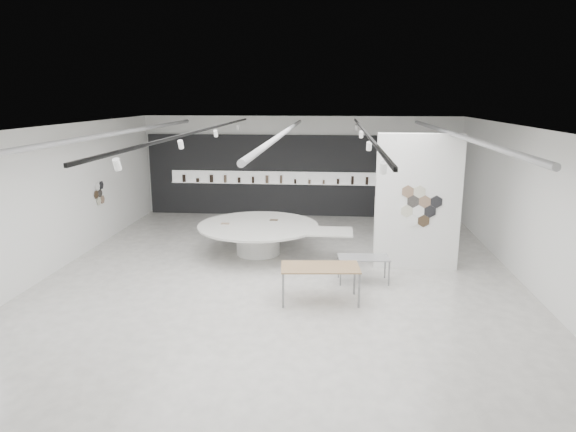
# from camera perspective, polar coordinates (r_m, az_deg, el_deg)

# --- Properties ---
(room) EXTENTS (12.02, 14.02, 3.82)m
(room) POSITION_cam_1_polar(r_m,az_deg,el_deg) (12.81, -1.12, 2.12)
(room) COLOR beige
(room) RESTS_ON ground
(back_wall_display) EXTENTS (11.80, 0.27, 3.10)m
(back_wall_display) POSITION_cam_1_polar(r_m,az_deg,el_deg) (19.70, 1.14, 4.47)
(back_wall_display) COLOR black
(back_wall_display) RESTS_ON ground
(partition_column) EXTENTS (2.20, 0.38, 3.60)m
(partition_column) POSITION_cam_1_polar(r_m,az_deg,el_deg) (13.94, 14.21, 1.48)
(partition_column) COLOR white
(partition_column) RESTS_ON ground
(display_island) EXTENTS (4.51, 3.55, 0.90)m
(display_island) POSITION_cam_1_polar(r_m,az_deg,el_deg) (14.99, -3.07, -2.11)
(display_island) COLOR white
(display_island) RESTS_ON ground
(sample_table_wood) EXTENTS (1.82, 1.03, 0.82)m
(sample_table_wood) POSITION_cam_1_polar(r_m,az_deg,el_deg) (11.55, 3.60, -5.90)
(sample_table_wood) COLOR #92714B
(sample_table_wood) RESTS_ON ground
(sample_table_stone) EXTENTS (1.30, 0.72, 0.64)m
(sample_table_stone) POSITION_cam_1_polar(r_m,az_deg,el_deg) (12.89, 8.40, -4.76)
(sample_table_stone) COLOR gray
(sample_table_stone) RESTS_ON ground
(kitchen_counter) EXTENTS (1.58, 0.78, 1.19)m
(kitchen_counter) POSITION_cam_1_polar(r_m,az_deg,el_deg) (19.57, 11.78, 0.82)
(kitchen_counter) COLOR white
(kitchen_counter) RESTS_ON ground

